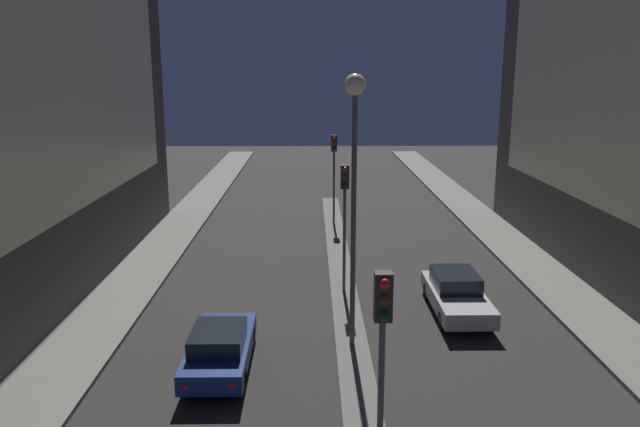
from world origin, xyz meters
name	(u,v)px	position (x,y,z in m)	size (l,w,h in m)	color
median_strip	(343,284)	(0.00, 18.13, 0.07)	(1.03, 34.27, 0.14)	#66605B
traffic_light_near	(382,344)	(0.00, 4.43, 3.76)	(0.32, 0.42, 4.95)	#4C4C51
traffic_light_mid	(345,200)	(0.00, 17.11, 3.76)	(0.32, 0.42, 4.95)	#4C4C51
traffic_light_far	(334,159)	(0.00, 28.21, 3.76)	(0.32, 0.42, 4.95)	#4C4C51
street_lamp	(354,149)	(0.00, 12.26, 6.29)	(0.62, 0.62, 8.32)	#4C4C51
car_left_lane	(220,348)	(-3.93, 10.81, 0.71)	(1.73, 4.37, 1.39)	navy
car_right_lane	(456,293)	(3.93, 15.12, 0.74)	(1.79, 4.60, 1.46)	#B2B2B7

